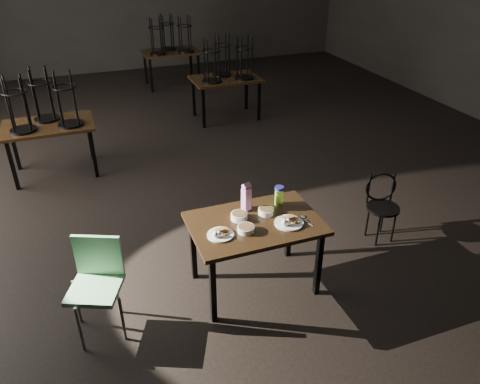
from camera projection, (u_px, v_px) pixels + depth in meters
name	position (u px, v px, depth m)	size (l,w,h in m)	color
main_table	(255.00, 229.00, 4.33)	(1.20, 0.80, 0.75)	black
plate_left	(220.00, 234.00, 4.09)	(0.24, 0.24, 0.08)	white
plate_right	(289.00, 222.00, 4.25)	(0.27, 0.27, 0.09)	white
bowl_near	(239.00, 216.00, 4.32)	(0.16, 0.16, 0.06)	white
bowl_far	(266.00, 211.00, 4.39)	(0.15, 0.15, 0.06)	white
bowl_big	(246.00, 229.00, 4.14)	(0.16, 0.16, 0.05)	white
juice_carton	(246.00, 197.00, 4.41)	(0.09, 0.09, 0.29)	#971B80
water_bottle	(279.00, 195.00, 4.51)	(0.11, 0.11, 0.20)	#A0E744
spoon	(304.00, 217.00, 4.35)	(0.05, 0.20, 0.01)	silver
bentwood_chair	(382.00, 202.00, 5.18)	(0.39, 0.39, 0.76)	black
school_chair	(97.00, 278.00, 3.94)	(0.54, 0.54, 0.88)	#7BBF8C
bg_table_left	(47.00, 122.00, 6.37)	(1.20, 0.80, 1.48)	black
bg_table_right	(226.00, 76.00, 8.29)	(1.20, 0.80, 1.48)	black
bg_table_far	(170.00, 50.00, 10.05)	(1.20, 0.80, 1.48)	black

